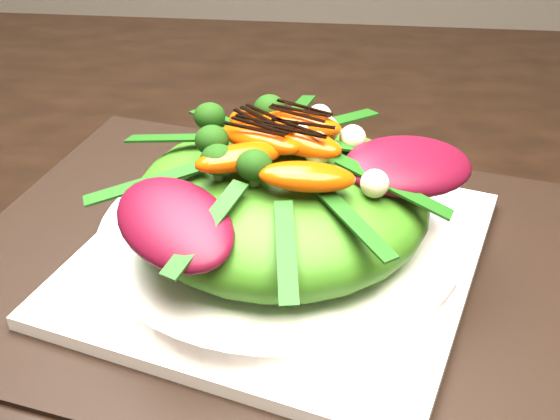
# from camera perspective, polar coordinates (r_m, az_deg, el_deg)

# --- Properties ---
(dining_table) EXTENTS (1.60, 0.90, 0.75)m
(dining_table) POSITION_cam_1_polar(r_m,az_deg,el_deg) (0.61, 5.32, -1.87)
(dining_table) COLOR black
(dining_table) RESTS_ON floor
(placemat) EXTENTS (0.53, 0.44, 0.00)m
(placemat) POSITION_cam_1_polar(r_m,az_deg,el_deg) (0.54, -0.00, -4.06)
(placemat) COLOR black
(placemat) RESTS_ON dining_table
(plate_base) EXTENTS (0.33, 0.33, 0.01)m
(plate_base) POSITION_cam_1_polar(r_m,az_deg,el_deg) (0.54, 0.00, -3.47)
(plate_base) COLOR white
(plate_base) RESTS_ON placemat
(salad_bowl) EXTENTS (0.33, 0.33, 0.02)m
(salad_bowl) POSITION_cam_1_polar(r_m,az_deg,el_deg) (0.53, 0.00, -2.21)
(salad_bowl) COLOR white
(salad_bowl) RESTS_ON plate_base
(lettuce_mound) EXTENTS (0.24, 0.24, 0.07)m
(lettuce_mound) POSITION_cam_1_polar(r_m,az_deg,el_deg) (0.51, 0.00, 0.72)
(lettuce_mound) COLOR #366E14
(lettuce_mound) RESTS_ON salad_bowl
(radicchio_leaf) EXTENTS (0.11, 0.10, 0.02)m
(radicchio_leaf) POSITION_cam_1_polar(r_m,az_deg,el_deg) (0.50, 9.80, 3.33)
(radicchio_leaf) COLOR #430715
(radicchio_leaf) RESTS_ON lettuce_mound
(orange_segment) EXTENTS (0.06, 0.03, 0.02)m
(orange_segment) POSITION_cam_1_polar(r_m,az_deg,el_deg) (0.51, 0.61, 6.00)
(orange_segment) COLOR #C73403
(orange_segment) RESTS_ON lettuce_mound
(broccoli_floret) EXTENTS (0.03, 0.03, 0.03)m
(broccoli_floret) POSITION_cam_1_polar(r_m,az_deg,el_deg) (0.52, -8.00, 5.85)
(broccoli_floret) COLOR black
(broccoli_floret) RESTS_ON lettuce_mound
(macadamia_nut) EXTENTS (0.02, 0.02, 0.02)m
(macadamia_nut) POSITION_cam_1_polar(r_m,az_deg,el_deg) (0.45, 3.82, 0.78)
(macadamia_nut) COLOR beige
(macadamia_nut) RESTS_ON lettuce_mound
(balsamic_drizzle) EXTENTS (0.04, 0.00, 0.00)m
(balsamic_drizzle) POSITION_cam_1_polar(r_m,az_deg,el_deg) (0.51, 0.62, 6.86)
(balsamic_drizzle) COLOR black
(balsamic_drizzle) RESTS_ON orange_segment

